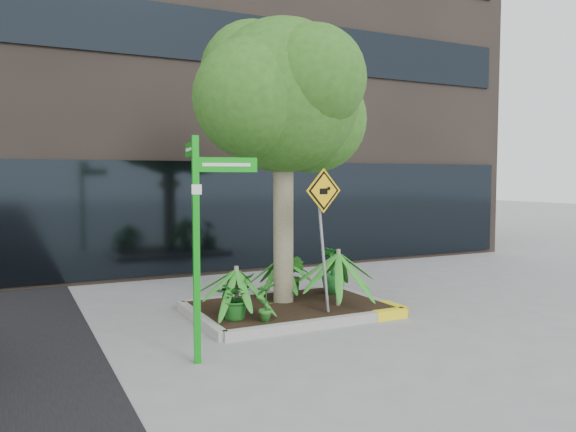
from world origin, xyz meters
name	(u,v)px	position (x,y,z in m)	size (l,w,h in m)	color
ground	(287,318)	(0.00, 0.00, 0.00)	(80.00, 80.00, 0.00)	gray
building	(174,2)	(0.50, 8.50, 7.50)	(18.00, 8.00, 15.00)	#2D2621
planter	(292,307)	(0.23, 0.27, 0.10)	(3.35, 2.36, 0.15)	#9E9E99
tree	(283,96)	(0.21, 0.59, 3.72)	(3.39, 3.01, 5.09)	gray
palm_front	(338,253)	(0.91, -0.12, 1.05)	(1.08, 1.08, 1.20)	gray
palm_left	(236,269)	(-0.89, -0.01, 0.88)	(0.88, 0.88, 0.98)	gray
palm_back	(282,257)	(0.43, 1.06, 0.86)	(0.85, 0.85, 0.95)	gray
shrub_a	(235,297)	(-1.00, -0.19, 0.49)	(0.62, 0.62, 0.69)	#195A1B
shrub_b	(333,270)	(1.36, 0.77, 0.59)	(0.49, 0.49, 0.88)	#1E6626
shrub_c	(266,300)	(-0.63, -0.55, 0.47)	(0.34, 0.34, 0.65)	#266C21
shrub_d	(294,275)	(0.59, 0.91, 0.53)	(0.41, 0.41, 0.75)	#22641D
street_sign_post	(200,223)	(-1.94, -1.45, 1.76)	(0.84, 0.90, 2.84)	#0E9D15
cattle_sign	(323,215)	(0.47, -0.37, 1.72)	(0.71, 0.34, 2.32)	slate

